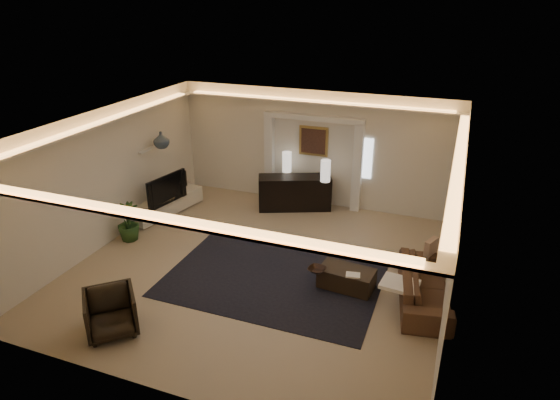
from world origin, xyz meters
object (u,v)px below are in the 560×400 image
(coffee_table, at_px, (347,278))
(sofa, at_px, (424,286))
(armchair, at_px, (111,313))
(console, at_px, (295,193))

(coffee_table, bearing_deg, sofa, 8.93)
(sofa, relative_size, coffee_table, 2.11)
(coffee_table, distance_m, armchair, 4.13)
(console, xyz_separation_m, sofa, (3.45, -2.97, -0.09))
(sofa, relative_size, armchair, 2.65)
(armchair, bearing_deg, sofa, -12.41)
(coffee_table, relative_size, armchair, 1.26)
(sofa, distance_m, armchair, 5.31)
(sofa, bearing_deg, armchair, 110.36)
(console, relative_size, coffee_table, 1.81)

